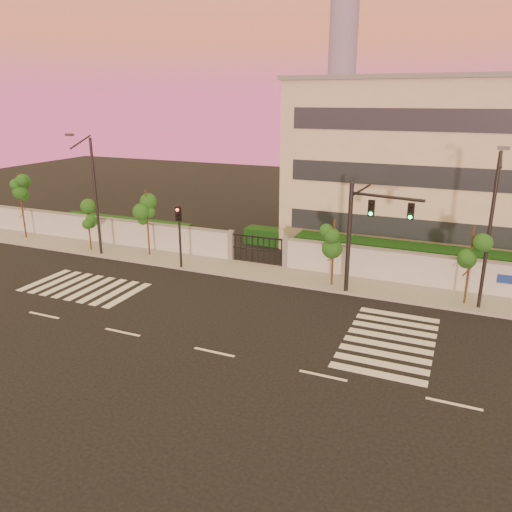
{
  "coord_description": "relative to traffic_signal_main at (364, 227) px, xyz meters",
  "views": [
    {
      "loc": [
        9.55,
        -17.51,
        10.82
      ],
      "look_at": [
        -0.55,
        6.0,
        2.68
      ],
      "focal_mm": 35.0,
      "sensor_mm": 36.0,
      "label": 1
    }
  ],
  "objects": [
    {
      "name": "perimeter_wall",
      "position": [
        -4.4,
        2.69,
        -2.98
      ],
      "size": [
        60.0,
        0.36,
        2.2
      ],
      "color": "#ACAEB3",
      "rests_on": "ground"
    },
    {
      "name": "street_tree_c",
      "position": [
        -15.29,
        1.35,
        -0.51
      ],
      "size": [
        1.48,
        1.18,
        4.81
      ],
      "color": "#382314",
      "rests_on": "ground"
    },
    {
      "name": "road_markings",
      "position": [
        -6.09,
        -5.55,
        -4.04
      ],
      "size": [
        57.0,
        7.62,
        0.02
      ],
      "color": "silver",
      "rests_on": "ground"
    },
    {
      "name": "street_tree_b",
      "position": [
        -19.91,
        0.63,
        -1.32
      ],
      "size": [
        1.36,
        1.08,
        3.71
      ],
      "color": "#382314",
      "rests_on": "ground"
    },
    {
      "name": "traffic_signal_secondary",
      "position": [
        -11.8,
        -0.15,
        -1.3
      ],
      "size": [
        0.34,
        0.33,
        4.33
      ],
      "rotation": [
        0.0,
        0.0,
        -0.22
      ],
      "color": "black",
      "rests_on": "ground"
    },
    {
      "name": "distant_skyscraper",
      "position": [
        -69.51,
        270.69,
        57.94
      ],
      "size": [
        16.0,
        16.0,
        118.0
      ],
      "color": "slate",
      "rests_on": "ground"
    },
    {
      "name": "street_tree_d",
      "position": [
        -1.8,
        0.65,
        -0.99
      ],
      "size": [
        1.51,
        1.2,
        4.16
      ],
      "color": "#382314",
      "rests_on": "ground"
    },
    {
      "name": "streetlight_west",
      "position": [
        -18.66,
        0.01,
        0.63
      ],
      "size": [
        0.52,
        2.08,
        8.65
      ],
      "color": "black",
      "rests_on": "ground"
    },
    {
      "name": "ground",
      "position": [
        -4.51,
        -9.31,
        -4.05
      ],
      "size": [
        120.0,
        120.0,
        0.0
      ],
      "primitive_type": "plane",
      "color": "black",
      "rests_on": "ground"
    },
    {
      "name": "hedge_row",
      "position": [
        -3.34,
        5.43,
        -3.23
      ],
      "size": [
        41.0,
        4.25,
        1.8
      ],
      "color": "black",
      "rests_on": "ground"
    },
    {
      "name": "streetlight_east",
      "position": [
        6.27,
        0.26,
        0.67
      ],
      "size": [
        0.52,
        2.1,
        8.73
      ],
      "color": "black",
      "rests_on": "ground"
    },
    {
      "name": "institutional_building",
      "position": [
        4.49,
        12.68,
        2.11
      ],
      "size": [
        24.4,
        12.4,
        12.25
      ],
      "color": "#B8B49C",
      "rests_on": "ground"
    },
    {
      "name": "traffic_signal_main",
      "position": [
        0.0,
        0.0,
        0.0
      ],
      "size": [
        4.03,
        0.96,
        6.41
      ],
      "rotation": [
        0.0,
        0.0,
        -0.21
      ],
      "color": "black",
      "rests_on": "ground"
    },
    {
      "name": "street_tree_a",
      "position": [
        -27.07,
        1.33,
        -0.19
      ],
      "size": [
        1.55,
        1.24,
        5.25
      ],
      "color": "#382314",
      "rests_on": "ground"
    },
    {
      "name": "sidewalk",
      "position": [
        -4.51,
        1.19,
        -3.97
      ],
      "size": [
        60.0,
        3.0,
        0.15
      ],
      "primitive_type": "cube",
      "color": "gray",
      "rests_on": "ground"
    },
    {
      "name": "street_tree_e",
      "position": [
        5.58,
        0.73,
        -0.77
      ],
      "size": [
        1.41,
        1.12,
        4.46
      ],
      "color": "#382314",
      "rests_on": "ground"
    }
  ]
}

